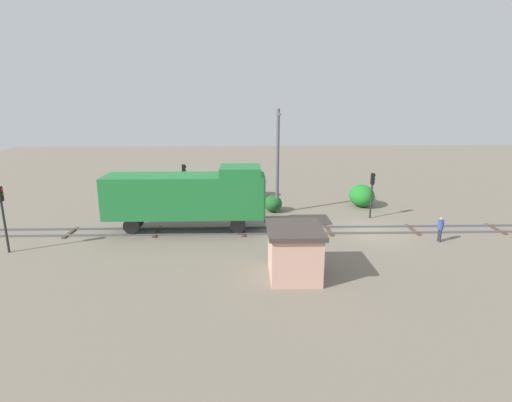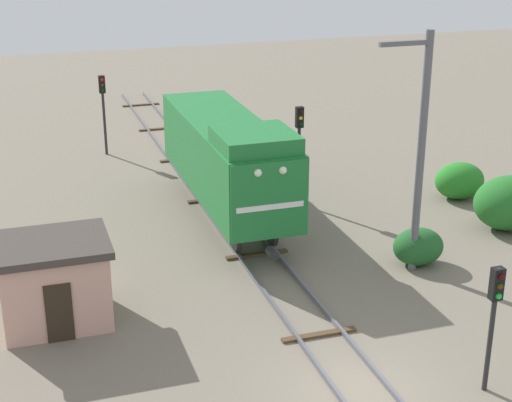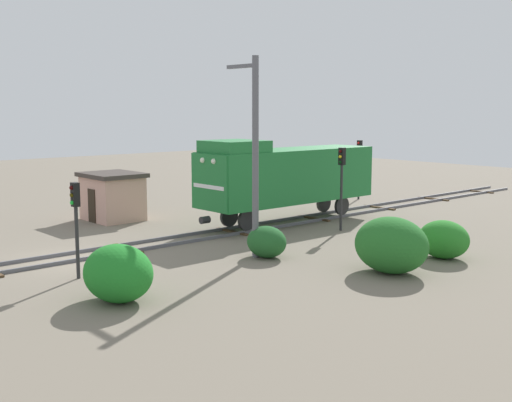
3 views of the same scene
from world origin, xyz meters
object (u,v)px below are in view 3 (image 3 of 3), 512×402
(traffic_signal_far, at_px, (359,158))
(catenary_mast, at_px, (255,152))
(traffic_signal_mid, at_px, (342,173))
(relay_hut, at_px, (112,196))
(traffic_signal_near, at_px, (76,212))
(locomotive, at_px, (286,174))

(traffic_signal_far, height_order, catenary_mast, catenary_mast)
(traffic_signal_mid, distance_m, traffic_signal_far, 12.18)
(traffic_signal_mid, distance_m, catenary_mast, 7.72)
(traffic_signal_far, bearing_deg, catenary_mast, -63.84)
(traffic_signal_far, relative_size, relay_hut, 1.19)
(traffic_signal_near, bearing_deg, traffic_signal_mid, 89.22)
(catenary_mast, bearing_deg, relay_hut, 179.68)
(locomotive, bearing_deg, catenary_mast, -53.42)
(catenary_mast, bearing_deg, traffic_signal_near, -103.30)
(traffic_signal_mid, relative_size, relay_hut, 1.25)
(traffic_signal_mid, distance_m, relay_hut, 13.25)
(traffic_signal_mid, bearing_deg, catenary_mast, -78.25)
(traffic_signal_mid, height_order, relay_hut, traffic_signal_mid)
(locomotive, height_order, traffic_signal_far, locomotive)
(traffic_signal_near, relative_size, traffic_signal_mid, 0.84)
(locomotive, bearing_deg, relay_hut, -138.69)
(locomotive, relative_size, relay_hut, 3.31)
(locomotive, relative_size, traffic_signal_mid, 2.65)
(locomotive, xyz_separation_m, traffic_signal_far, (-3.60, 10.73, 0.13))
(traffic_signal_mid, bearing_deg, locomotive, -167.45)
(traffic_signal_far, xyz_separation_m, relay_hut, (-3.90, -17.32, -1.52))
(locomotive, height_order, traffic_signal_near, locomotive)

